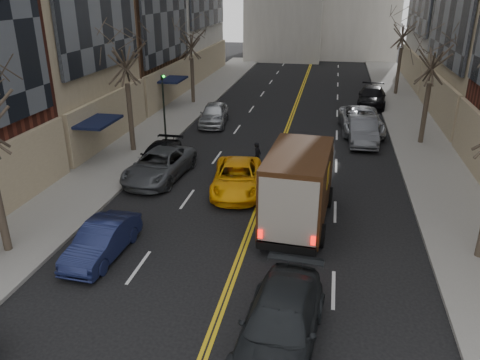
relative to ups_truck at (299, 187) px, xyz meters
The scene contains 18 objects.
sidewalk_left 18.18m from the ups_truck, 126.99° to the left, with size 4.00×66.00×0.15m, color slate.
sidewalk_right 16.20m from the ups_truck, 63.84° to the left, with size 4.00×66.00×0.15m, color slate.
tree_lf_mid 13.92m from the ups_truck, 145.09° to the left, with size 3.20×3.20×8.91m.
tree_lf_far 23.49m from the ups_truck, 117.59° to the left, with size 3.20×3.20×8.12m.
tree_rt_mid 14.92m from the ups_truck, 61.02° to the left, with size 3.20×3.20×8.32m.
tree_rt_far 28.76m from the ups_truck, 75.89° to the left, with size 3.20×3.20×9.11m.
traffic_signal 13.30m from the ups_truck, 134.48° to the left, with size 0.29×0.26×4.70m.
ups_truck is the anchor object (origin of this frame).
observer_sedan 7.61m from the ups_truck, 89.07° to the right, with size 2.55×5.40×1.52m.
taxi 4.48m from the ups_truck, 138.09° to the left, with size 2.34×5.08×1.41m, color #FFAF0A.
pedestrian 6.72m from the ups_truck, 114.28° to the left, with size 0.56×0.37×1.55m, color black.
parked_lf_b 8.16m from the ups_truck, 149.86° to the right, with size 1.41×4.03×1.33m, color #13193D.
parked_lf_c 8.51m from the ups_truck, 153.86° to the left, with size 2.46×5.33×1.48m, color #484B4F.
parked_lf_d 9.81m from the ups_truck, 147.24° to the left, with size 1.81×4.46×1.29m, color black.
parked_lf_e 16.20m from the ups_truck, 116.89° to the left, with size 1.85×4.60×1.57m, color #AEB2B6.
parked_rt_a 12.51m from the ups_truck, 75.11° to the left, with size 1.72×4.94×1.63m, color #4D5055.
parked_rt_b 14.93m from the ups_truck, 77.58° to the left, with size 2.74×5.95×1.65m, color #AEB1B6.
parked_rt_c 22.95m from the ups_truck, 78.92° to the left, with size 2.24×5.50×1.60m, color black.
Camera 1 is at (2.95, -5.52, 9.51)m, focal length 35.00 mm.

